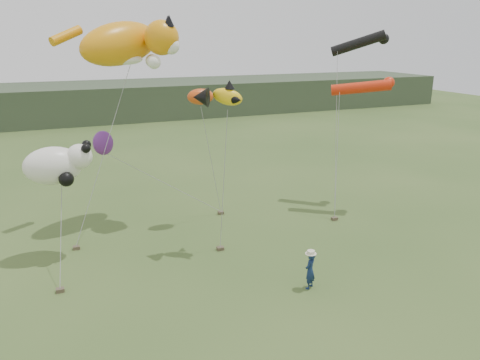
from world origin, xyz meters
The scene contains 9 objects.
ground centered at (0.00, 0.00, 0.00)m, with size 120.00×120.00×0.00m, color #385123.
headland centered at (-3.11, 44.69, 1.92)m, with size 90.00×13.00×4.00m.
festival_attendant centered at (1.68, 0.00, 0.75)m, with size 0.55×0.36×1.50m, color #13254A.
sandbag_anchors centered at (-1.29, 5.87, 0.08)m, with size 14.17×5.67×0.16m.
cat_kite centered at (-2.99, 9.91, 9.09)m, with size 5.95×4.06×2.71m.
fish_kite centered at (-0.29, 4.81, 6.97)m, with size 2.35×1.52×1.17m.
tube_kites centered at (9.27, 7.70, 7.88)m, with size 3.89×3.84×3.46m.
panda_kite centered at (-6.88, 6.72, 4.18)m, with size 2.85×1.85×1.77m.
misc_kites centered at (-2.36, 8.98, 5.42)m, with size 5.80×2.43×3.29m.
Camera 1 is at (-6.98, -13.98, 9.37)m, focal length 35.00 mm.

